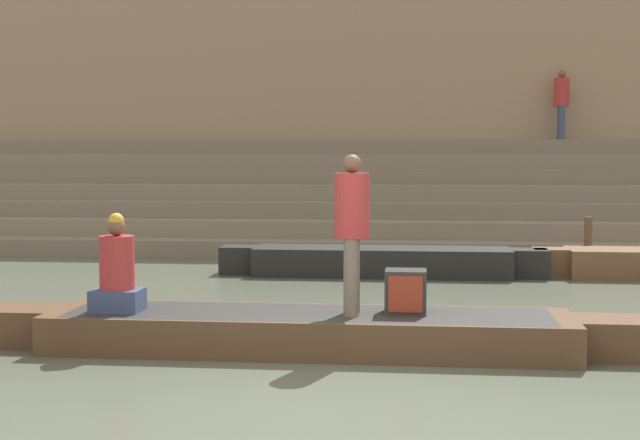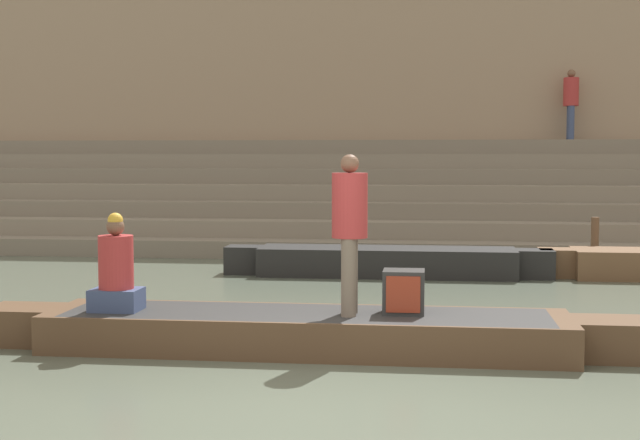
{
  "view_description": "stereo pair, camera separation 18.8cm",
  "coord_description": "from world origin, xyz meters",
  "px_view_note": "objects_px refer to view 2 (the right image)",
  "views": [
    {
      "loc": [
        0.63,
        -7.45,
        2.06
      ],
      "look_at": [
        -0.49,
        3.01,
        1.3
      ],
      "focal_mm": 50.0,
      "sensor_mm": 36.0,
      "label": 1
    },
    {
      "loc": [
        0.82,
        -7.43,
        2.06
      ],
      "look_at": [
        -0.49,
        3.01,
        1.3
      ],
      "focal_mm": 50.0,
      "sensor_mm": 36.0,
      "label": 2
    }
  ],
  "objects_px": {
    "person_standing": "(350,223)",
    "person_on_steps": "(571,100)",
    "moored_boat_distant": "(387,261)",
    "mooring_post": "(595,244)",
    "tv_set": "(404,292)",
    "rowboat_main": "(306,330)",
    "person_rowing": "(116,272)"
  },
  "relations": [
    {
      "from": "person_standing",
      "to": "person_on_steps",
      "type": "xyz_separation_m",
      "value": [
        4.2,
        13.28,
        2.08
      ]
    },
    {
      "from": "moored_boat_distant",
      "to": "mooring_post",
      "type": "bearing_deg",
      "value": 12.28
    },
    {
      "from": "tv_set",
      "to": "mooring_post",
      "type": "xyz_separation_m",
      "value": [
        3.19,
        7.01,
        -0.15
      ]
    },
    {
      "from": "tv_set",
      "to": "mooring_post",
      "type": "distance_m",
      "value": 7.71
    },
    {
      "from": "rowboat_main",
      "to": "person_rowing",
      "type": "bearing_deg",
      "value": -175.33
    },
    {
      "from": "tv_set",
      "to": "person_standing",
      "type": "bearing_deg",
      "value": -168.42
    },
    {
      "from": "mooring_post",
      "to": "person_on_steps",
      "type": "xyz_separation_m",
      "value": [
        0.45,
        6.12,
        2.95
      ]
    },
    {
      "from": "moored_boat_distant",
      "to": "person_on_steps",
      "type": "height_order",
      "value": "person_on_steps"
    },
    {
      "from": "moored_boat_distant",
      "to": "rowboat_main",
      "type": "bearing_deg",
      "value": -99.22
    },
    {
      "from": "person_rowing",
      "to": "rowboat_main",
      "type": "bearing_deg",
      "value": 17.05
    },
    {
      "from": "person_standing",
      "to": "moored_boat_distant",
      "type": "distance_m",
      "value": 6.19
    },
    {
      "from": "tv_set",
      "to": "moored_boat_distant",
      "type": "height_order",
      "value": "tv_set"
    },
    {
      "from": "person_standing",
      "to": "moored_boat_distant",
      "type": "height_order",
      "value": "person_standing"
    },
    {
      "from": "rowboat_main",
      "to": "person_standing",
      "type": "height_order",
      "value": "person_standing"
    },
    {
      "from": "rowboat_main",
      "to": "mooring_post",
      "type": "height_order",
      "value": "mooring_post"
    },
    {
      "from": "person_standing",
      "to": "moored_boat_distant",
      "type": "relative_size",
      "value": 0.3
    },
    {
      "from": "tv_set",
      "to": "moored_boat_distant",
      "type": "distance_m",
      "value": 5.97
    },
    {
      "from": "moored_boat_distant",
      "to": "person_on_steps",
      "type": "xyz_separation_m",
      "value": [
        4.12,
        7.19,
        3.18
      ]
    },
    {
      "from": "tv_set",
      "to": "mooring_post",
      "type": "relative_size",
      "value": 0.47
    },
    {
      "from": "person_rowing",
      "to": "mooring_post",
      "type": "xyz_separation_m",
      "value": [
        6.26,
        7.22,
        -0.33
      ]
    },
    {
      "from": "rowboat_main",
      "to": "person_standing",
      "type": "relative_size",
      "value": 4.24
    },
    {
      "from": "mooring_post",
      "to": "tv_set",
      "type": "bearing_deg",
      "value": -114.48
    },
    {
      "from": "person_standing",
      "to": "tv_set",
      "type": "height_order",
      "value": "person_standing"
    },
    {
      "from": "person_standing",
      "to": "rowboat_main",
      "type": "bearing_deg",
      "value": 172.93
    },
    {
      "from": "rowboat_main",
      "to": "person_rowing",
      "type": "relative_size",
      "value": 6.73
    },
    {
      "from": "rowboat_main",
      "to": "moored_boat_distant",
      "type": "xyz_separation_m",
      "value": [
        0.55,
        6.04,
        0.04
      ]
    },
    {
      "from": "person_rowing",
      "to": "moored_boat_distant",
      "type": "distance_m",
      "value": 6.7
    },
    {
      "from": "rowboat_main",
      "to": "moored_boat_distant",
      "type": "bearing_deg",
      "value": 86.26
    },
    {
      "from": "mooring_post",
      "to": "moored_boat_distant",
      "type": "bearing_deg",
      "value": -163.74
    },
    {
      "from": "rowboat_main",
      "to": "person_on_steps",
      "type": "height_order",
      "value": "person_on_steps"
    },
    {
      "from": "person_rowing",
      "to": "moored_boat_distant",
      "type": "height_order",
      "value": "person_rowing"
    },
    {
      "from": "person_rowing",
      "to": "person_on_steps",
      "type": "xyz_separation_m",
      "value": [
        6.71,
        13.34,
        2.62
      ]
    }
  ]
}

